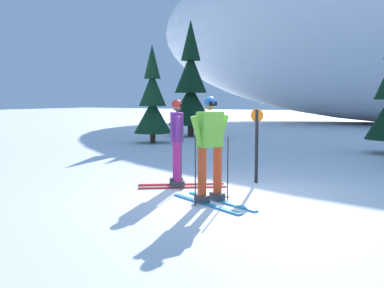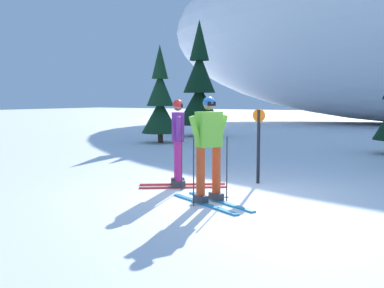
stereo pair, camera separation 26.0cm
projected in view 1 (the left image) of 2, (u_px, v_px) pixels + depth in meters
name	position (u px, v px, depth m)	size (l,w,h in m)	color
ground_plane	(238.00, 196.00, 8.56)	(120.00, 120.00, 0.00)	white
skier_lime_jacket	(210.00, 147.00, 7.90)	(1.81, 1.14, 1.83)	#2893CC
skier_purple_jacket	(177.00, 141.00, 9.33)	(1.70, 1.40, 1.78)	red
pine_tree_far_left	(191.00, 88.00, 21.80)	(2.12, 2.12, 5.48)	#47301E
pine_tree_center_left	(153.00, 102.00, 18.55)	(1.53, 1.53, 3.96)	#47301E
trail_marker_post	(257.00, 141.00, 9.76)	(0.28, 0.07, 1.58)	black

